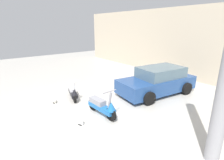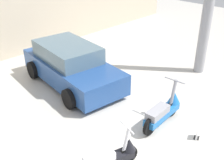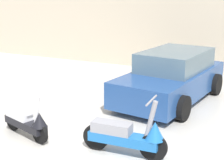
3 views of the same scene
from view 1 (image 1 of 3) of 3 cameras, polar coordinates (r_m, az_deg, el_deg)
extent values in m
plane|color=beige|center=(6.90, -11.06, -9.75)|extent=(28.00, 28.00, 0.00)
cube|color=beige|center=(11.36, 22.85, 10.88)|extent=(19.60, 0.12, 4.18)
cylinder|color=black|center=(7.52, -12.09, -5.72)|extent=(0.42, 0.19, 0.42)
cylinder|color=black|center=(8.37, -13.12, -3.38)|extent=(0.42, 0.19, 0.42)
cube|color=black|center=(7.93, -12.65, -4.14)|extent=(1.11, 0.56, 0.15)
cube|color=white|center=(8.05, -12.94, -2.64)|extent=(0.65, 0.41, 0.16)
cylinder|color=white|center=(7.41, -12.35, -2.60)|extent=(0.20, 0.12, 0.59)
cylinder|color=white|center=(7.32, -12.49, -0.43)|extent=(0.17, 0.47, 0.03)
cone|color=black|center=(7.41, -12.19, -3.91)|extent=(0.35, 0.35, 0.27)
cylinder|color=black|center=(6.01, -0.37, -11.13)|extent=(0.48, 0.11, 0.47)
cylinder|color=black|center=(6.76, -6.26, -7.87)|extent=(0.48, 0.11, 0.47)
cube|color=#1E66B2|center=(6.35, -3.51, -8.94)|extent=(1.25, 0.35, 0.16)
cube|color=gray|center=(6.44, -4.76, -6.87)|extent=(0.71, 0.31, 0.19)
cylinder|color=gray|center=(5.84, -0.74, -6.82)|extent=(0.22, 0.09, 0.67)
cylinder|color=gray|center=(5.71, -0.75, -3.75)|extent=(0.06, 0.55, 0.03)
cone|color=#1E66B2|center=(5.86, -0.25, -8.65)|extent=(0.33, 0.33, 0.31)
cube|color=navy|center=(8.51, 14.28, -1.28)|extent=(2.05, 3.90, 0.62)
cube|color=slate|center=(8.51, 15.63, 2.50)|extent=(1.64, 2.25, 0.49)
cylinder|color=black|center=(7.28, 12.02, -5.87)|extent=(0.27, 0.59, 0.57)
cylinder|color=black|center=(8.44, 4.73, -2.25)|extent=(0.27, 0.59, 0.57)
cylinder|color=black|center=(8.92, 23.14, -2.56)|extent=(0.27, 0.59, 0.57)
cylinder|color=black|center=(9.89, 15.78, 0.08)|extent=(0.27, 0.59, 0.57)
cube|color=black|center=(7.77, -18.22, -7.11)|extent=(0.17, 0.13, 0.01)
cube|color=silver|center=(7.72, -18.31, -6.27)|extent=(0.20, 0.04, 0.26)
cube|color=black|center=(5.99, -10.19, -14.09)|extent=(0.19, 0.17, 0.01)
cube|color=white|center=(5.93, -10.25, -13.07)|extent=(0.20, 0.09, 0.26)
camera|label=2|loc=(9.76, -39.85, 20.17)|focal=45.00mm
camera|label=3|loc=(3.08, -71.72, -0.67)|focal=55.00mm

